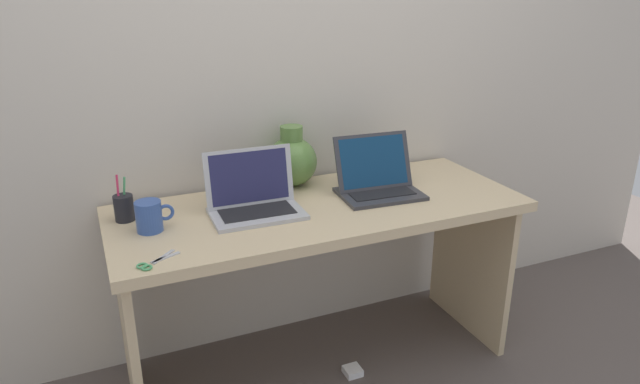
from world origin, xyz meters
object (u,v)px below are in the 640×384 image
at_px(laptop_left, 253,196).
at_px(scissors, 152,263).
at_px(laptop_right, 377,178).
at_px(coffee_mug, 150,216).
at_px(power_brick, 353,371).
at_px(green_vase, 292,160).
at_px(pen_cup, 124,207).

distance_m(laptop_left, scissors, 0.50).
relative_size(laptop_right, scissors, 2.39).
bearing_deg(scissors, laptop_left, 33.88).
xyz_separation_m(coffee_mug, power_brick, (0.73, -0.13, -0.78)).
relative_size(green_vase, pen_cup, 1.49).
distance_m(pen_cup, power_brick, 1.14).
xyz_separation_m(coffee_mug, pen_cup, (-0.07, 0.13, -0.00)).
height_order(green_vase, pen_cup, green_vase).
bearing_deg(laptop_left, coffee_mug, -176.55).
bearing_deg(green_vase, pen_cup, -170.84).
height_order(green_vase, coffee_mug, green_vase).
height_order(laptop_right, green_vase, green_vase).
xyz_separation_m(laptop_right, coffee_mug, (-0.89, -0.01, -0.01)).
distance_m(coffee_mug, pen_cup, 0.15).
xyz_separation_m(green_vase, power_brick, (0.12, -0.37, -0.83)).
height_order(coffee_mug, pen_cup, pen_cup).
distance_m(green_vase, pen_cup, 0.69).
height_order(laptop_left, laptop_right, same).
bearing_deg(power_brick, laptop_left, 157.00).
height_order(laptop_right, power_brick, laptop_right).
bearing_deg(scissors, pen_cup, 95.70).
bearing_deg(laptop_left, pen_cup, 166.54).
xyz_separation_m(laptop_left, power_brick, (0.35, -0.15, -0.78)).
relative_size(pen_cup, power_brick, 2.42).
height_order(green_vase, scissors, green_vase).
xyz_separation_m(coffee_mug, scissors, (-0.03, -0.25, -0.05)).
bearing_deg(green_vase, scissors, -142.64).
bearing_deg(power_brick, laptop_right, 41.29).
bearing_deg(green_vase, laptop_right, -39.11).
distance_m(pen_cup, scissors, 0.39).
height_order(green_vase, power_brick, green_vase).
bearing_deg(laptop_right, power_brick, -138.71).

